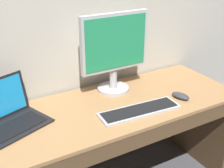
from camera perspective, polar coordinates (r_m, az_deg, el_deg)
The scene contains 5 objects.
desk at distance 1.91m, azimuth -1.70°, elevation -10.57°, with size 1.78×0.61×0.71m.
laptop_black at distance 1.72m, azimuth -18.98°, elevation -5.34°, with size 0.41×0.38×0.23m.
external_monitor at distance 1.89m, azimuth 0.48°, elevation 6.51°, with size 0.46×0.21×0.52m.
wired_keyboard at distance 1.76m, azimuth 5.22°, elevation -4.99°, with size 0.50×0.18×0.02m.
computer_mouse at distance 1.95m, azimuth 12.84°, elevation -2.18°, with size 0.06×0.12×0.03m, color #38383D.
Camera 1 is at (-0.72, -1.39, 1.59)m, focal length 48.42 mm.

